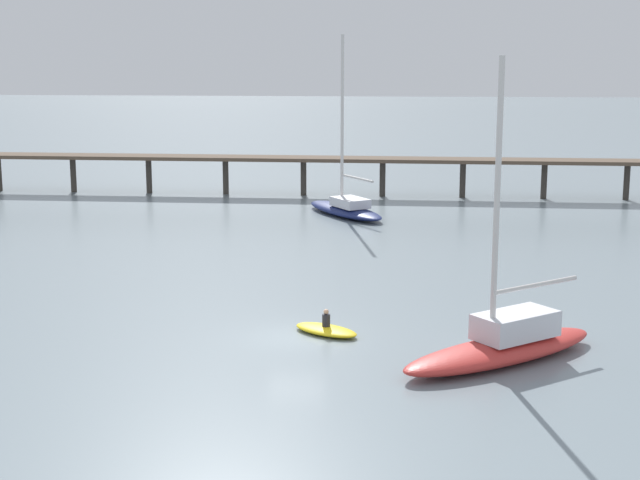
# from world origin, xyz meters

# --- Properties ---
(ground_plane) EXTENTS (400.00, 400.00, 0.00)m
(ground_plane) POSITION_xyz_m (0.00, 0.00, 0.00)
(ground_plane) COLOR gray
(pier) EXTENTS (89.59, 4.97, 7.76)m
(pier) POSITION_xyz_m (18.70, 40.45, 4.11)
(pier) COLOR brown
(pier) RESTS_ON ground_plane
(sailboat_navy) EXTENTS (7.45, 9.25, 13.40)m
(sailboat_navy) POSITION_xyz_m (0.71, 31.09, 0.70)
(sailboat_navy) COLOR navy
(sailboat_navy) RESTS_ON ground_plane
(sailboat_red) EXTENTS (9.45, 8.18, 12.30)m
(sailboat_red) POSITION_xyz_m (8.77, -2.58, 0.80)
(sailboat_red) COLOR red
(sailboat_red) RESTS_ON ground_plane
(dinghy_yellow) EXTENTS (3.47, 2.93, 1.14)m
(dinghy_yellow) POSITION_xyz_m (1.28, 0.61, 0.20)
(dinghy_yellow) COLOR yellow
(dinghy_yellow) RESTS_ON ground_plane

